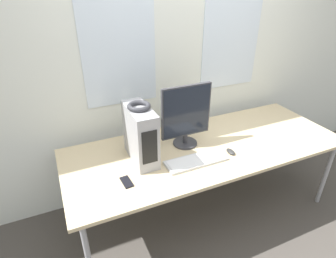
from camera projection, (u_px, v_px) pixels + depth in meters
ground_plane at (229, 245)px, 2.37m from camera, size 14.00×14.00×0.00m
wall_back at (178, 56)px, 2.57m from camera, size 8.00×0.07×2.70m
desk at (206, 150)px, 2.41m from camera, size 2.39×0.93×0.72m
pc_tower at (140, 135)px, 2.12m from camera, size 0.16×0.40×0.44m
headphones at (139, 106)px, 2.01m from camera, size 0.17×0.17×0.03m
monitor_main at (186, 115)px, 2.29m from camera, size 0.43×0.21×0.53m
keyboard at (196, 161)px, 2.18m from camera, size 0.49×0.17×0.02m
mouse at (231, 152)px, 2.29m from camera, size 0.05×0.10×0.03m
cell_phone at (127, 182)px, 1.97m from camera, size 0.07×0.13×0.01m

